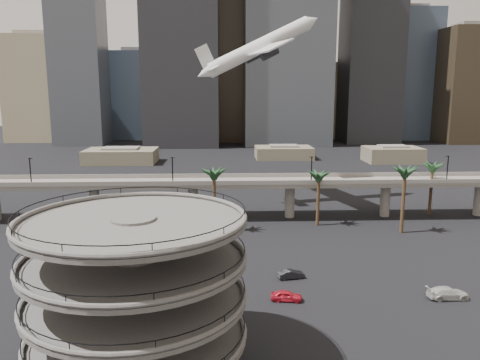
{
  "coord_description": "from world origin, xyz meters",
  "views": [
    {
      "loc": [
        -4.3,
        -48.19,
        28.28
      ],
      "look_at": [
        -1.4,
        28.0,
        13.82
      ],
      "focal_mm": 35.0,
      "sensor_mm": 36.0,
      "label": 1
    }
  ],
  "objects_px": {
    "car_c": "(448,293)",
    "car_a": "(286,296)",
    "overpass": "(242,186)",
    "parking_ramp": "(136,280)",
    "car_b": "(291,274)",
    "airborne_jet": "(259,47)"
  },
  "relations": [
    {
      "from": "car_c",
      "to": "overpass",
      "type": "bearing_deg",
      "value": 30.18
    },
    {
      "from": "car_b",
      "to": "car_c",
      "type": "xyz_separation_m",
      "value": [
        20.68,
        -7.88,
        0.14
      ]
    },
    {
      "from": "car_c",
      "to": "car_a",
      "type": "bearing_deg",
      "value": 88.19
    },
    {
      "from": "car_a",
      "to": "car_b",
      "type": "bearing_deg",
      "value": -4.82
    },
    {
      "from": "car_a",
      "to": "car_b",
      "type": "xyz_separation_m",
      "value": [
        1.77,
        7.7,
        -0.05
      ]
    },
    {
      "from": "car_b",
      "to": "car_c",
      "type": "bearing_deg",
      "value": -122.5
    },
    {
      "from": "airborne_jet",
      "to": "car_c",
      "type": "distance_m",
      "value": 72.98
    },
    {
      "from": "car_a",
      "to": "car_c",
      "type": "height_order",
      "value": "car_c"
    },
    {
      "from": "parking_ramp",
      "to": "overpass",
      "type": "bearing_deg",
      "value": 77.57
    },
    {
      "from": "overpass",
      "to": "airborne_jet",
      "type": "distance_m",
      "value": 35.09
    },
    {
      "from": "airborne_jet",
      "to": "car_b",
      "type": "relative_size",
      "value": 7.84
    },
    {
      "from": "airborne_jet",
      "to": "car_b",
      "type": "bearing_deg",
      "value": -104.87
    },
    {
      "from": "overpass",
      "to": "car_c",
      "type": "relative_size",
      "value": 22.97
    },
    {
      "from": "car_c",
      "to": "car_b",
      "type": "bearing_deg",
      "value": 67.77
    },
    {
      "from": "airborne_jet",
      "to": "car_b",
      "type": "height_order",
      "value": "airborne_jet"
    },
    {
      "from": "car_c",
      "to": "airborne_jet",
      "type": "bearing_deg",
      "value": 19.25
    },
    {
      "from": "parking_ramp",
      "to": "car_c",
      "type": "xyz_separation_m",
      "value": [
        39.8,
        15.34,
        -9.01
      ]
    },
    {
      "from": "parking_ramp",
      "to": "car_b",
      "type": "height_order",
      "value": "parking_ramp"
    },
    {
      "from": "car_b",
      "to": "car_c",
      "type": "height_order",
      "value": "car_c"
    },
    {
      "from": "airborne_jet",
      "to": "car_a",
      "type": "height_order",
      "value": "airborne_jet"
    },
    {
      "from": "parking_ramp",
      "to": "overpass",
      "type": "relative_size",
      "value": 0.17
    },
    {
      "from": "parking_ramp",
      "to": "airborne_jet",
      "type": "relative_size",
      "value": 0.68
    }
  ]
}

